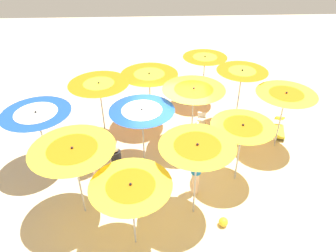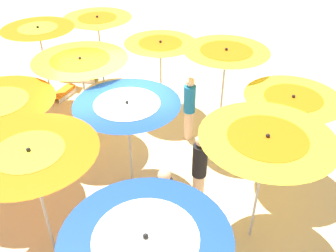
{
  "view_description": "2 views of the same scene",
  "coord_description": "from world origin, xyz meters",
  "px_view_note": "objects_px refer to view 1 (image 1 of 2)",
  "views": [
    {
      "loc": [
        -0.52,
        -8.96,
        7.45
      ],
      "look_at": [
        -0.08,
        0.26,
        1.17
      ],
      "focal_mm": 34.17,
      "sensor_mm": 36.0,
      "label": 1
    },
    {
      "loc": [
        -7.27,
        -0.16,
        5.91
      ],
      "look_at": [
        -0.39,
        -1.1,
        1.15
      ],
      "focal_mm": 40.17,
      "sensor_mm": 36.0,
      "label": 2
    }
  ],
  "objects_px": {
    "beachgoer_2": "(92,151)",
    "lounger_2": "(279,129)",
    "beach_umbrella_0": "(131,191)",
    "beach_umbrella_9": "(99,88)",
    "beach_ball": "(223,222)",
    "lounger_1": "(253,125)",
    "beachgoer_0": "(117,167)",
    "beach_umbrella_3": "(285,99)",
    "beach_umbrella_6": "(194,93)",
    "beach_umbrella_11": "(205,61)",
    "lounger_0": "(200,127)",
    "beach_umbrella_1": "(197,151)",
    "beach_umbrella_5": "(142,114)",
    "beachgoer_1": "(196,170)",
    "beach_umbrella_4": "(73,154)",
    "beach_umbrella_8": "(37,118)",
    "beach_umbrella_2": "(242,131)",
    "beach_umbrella_7": "(242,75)",
    "beach_umbrella_10": "(149,78)"
  },
  "relations": [
    {
      "from": "beach_umbrella_6",
      "to": "beachgoer_2",
      "type": "bearing_deg",
      "value": -156.57
    },
    {
      "from": "beach_umbrella_6",
      "to": "beach_umbrella_11",
      "type": "distance_m",
      "value": 3.28
    },
    {
      "from": "beach_umbrella_4",
      "to": "lounger_2",
      "type": "bearing_deg",
      "value": 27.2
    },
    {
      "from": "beach_umbrella_1",
      "to": "lounger_2",
      "type": "distance_m",
      "value": 5.81
    },
    {
      "from": "beach_umbrella_0",
      "to": "beach_umbrella_9",
      "type": "distance_m",
      "value": 5.08
    },
    {
      "from": "beach_umbrella_0",
      "to": "beachgoer_0",
      "type": "xyz_separation_m",
      "value": [
        -0.58,
        1.99,
        -0.99
      ]
    },
    {
      "from": "beach_umbrella_7",
      "to": "beachgoer_0",
      "type": "bearing_deg",
      "value": -142.11
    },
    {
      "from": "beach_umbrella_11",
      "to": "lounger_2",
      "type": "relative_size",
      "value": 1.71
    },
    {
      "from": "lounger_1",
      "to": "beachgoer_0",
      "type": "height_order",
      "value": "beachgoer_0"
    },
    {
      "from": "beach_umbrella_10",
      "to": "lounger_0",
      "type": "xyz_separation_m",
      "value": [
        1.98,
        -0.69,
        -1.86
      ]
    },
    {
      "from": "beach_umbrella_5",
      "to": "beach_umbrella_11",
      "type": "bearing_deg",
      "value": 57.67
    },
    {
      "from": "beachgoer_1",
      "to": "lounger_2",
      "type": "bearing_deg",
      "value": -165.05
    },
    {
      "from": "beachgoer_1",
      "to": "lounger_1",
      "type": "bearing_deg",
      "value": -153.11
    },
    {
      "from": "beach_umbrella_11",
      "to": "lounger_0",
      "type": "height_order",
      "value": "beach_umbrella_11"
    },
    {
      "from": "beach_umbrella_0",
      "to": "beachgoer_0",
      "type": "height_order",
      "value": "beach_umbrella_0"
    },
    {
      "from": "beach_umbrella_1",
      "to": "beach_umbrella_10",
      "type": "distance_m",
      "value": 4.99
    },
    {
      "from": "lounger_1",
      "to": "beachgoer_1",
      "type": "distance_m",
      "value": 4.45
    },
    {
      "from": "beach_umbrella_0",
      "to": "beach_umbrella_9",
      "type": "xyz_separation_m",
      "value": [
        -1.36,
        4.89,
        0.24
      ]
    },
    {
      "from": "beachgoer_1",
      "to": "beach_ball",
      "type": "relative_size",
      "value": 6.64
    },
    {
      "from": "beach_umbrella_7",
      "to": "beach_umbrella_1",
      "type": "bearing_deg",
      "value": -116.44
    },
    {
      "from": "beach_umbrella_0",
      "to": "beach_umbrella_11",
      "type": "bearing_deg",
      "value": 69.35
    },
    {
      "from": "beach_umbrella_8",
      "to": "beachgoer_1",
      "type": "xyz_separation_m",
      "value": [
        4.91,
        -1.49,
        -1.07
      ]
    },
    {
      "from": "lounger_0",
      "to": "beach_umbrella_7",
      "type": "bearing_deg",
      "value": 117.89
    },
    {
      "from": "beach_umbrella_3",
      "to": "lounger_2",
      "type": "height_order",
      "value": "beach_umbrella_3"
    },
    {
      "from": "lounger_1",
      "to": "beach_umbrella_5",
      "type": "bearing_deg",
      "value": 54.59
    },
    {
      "from": "beach_umbrella_8",
      "to": "beachgoer_2",
      "type": "relative_size",
      "value": 1.25
    },
    {
      "from": "beach_umbrella_3",
      "to": "lounger_2",
      "type": "bearing_deg",
      "value": 61.3
    },
    {
      "from": "beachgoer_2",
      "to": "lounger_2",
      "type": "bearing_deg",
      "value": 139.33
    },
    {
      "from": "beach_umbrella_1",
      "to": "beach_umbrella_9",
      "type": "height_order",
      "value": "beach_umbrella_1"
    },
    {
      "from": "beachgoer_2",
      "to": "beach_umbrella_1",
      "type": "bearing_deg",
      "value": 93.26
    },
    {
      "from": "beach_umbrella_11",
      "to": "beach_umbrella_6",
      "type": "bearing_deg",
      "value": -105.06
    },
    {
      "from": "beach_ball",
      "to": "lounger_1",
      "type": "bearing_deg",
      "value": 65.96
    },
    {
      "from": "beach_umbrella_8",
      "to": "beach_umbrella_2",
      "type": "bearing_deg",
      "value": -8.48
    },
    {
      "from": "beach_umbrella_3",
      "to": "beach_umbrella_9",
      "type": "bearing_deg",
      "value": 171.94
    },
    {
      "from": "beachgoer_0",
      "to": "beach_ball",
      "type": "relative_size",
      "value": 6.66
    },
    {
      "from": "beachgoer_0",
      "to": "beachgoer_1",
      "type": "xyz_separation_m",
      "value": [
        2.38,
        -0.24,
        -0.0
      ]
    },
    {
      "from": "beach_umbrella_9",
      "to": "beach_umbrella_11",
      "type": "height_order",
      "value": "beach_umbrella_9"
    },
    {
      "from": "beach_umbrella_8",
      "to": "lounger_2",
      "type": "distance_m",
      "value": 8.96
    },
    {
      "from": "beach_umbrella_1",
      "to": "beachgoer_1",
      "type": "distance_m",
      "value": 1.57
    },
    {
      "from": "beach_ball",
      "to": "beach_umbrella_9",
      "type": "bearing_deg",
      "value": 130.59
    },
    {
      "from": "beach_umbrella_7",
      "to": "beach_ball",
      "type": "distance_m",
      "value": 5.68
    },
    {
      "from": "beach_umbrella_6",
      "to": "beach_umbrella_5",
      "type": "bearing_deg",
      "value": -151.2
    },
    {
      "from": "beach_umbrella_2",
      "to": "beach_umbrella_10",
      "type": "xyz_separation_m",
      "value": [
        -2.78,
        3.49,
        0.14
      ]
    },
    {
      "from": "lounger_2",
      "to": "beach_umbrella_9",
      "type": "bearing_deg",
      "value": -75.58
    },
    {
      "from": "beach_umbrella_9",
      "to": "beach_umbrella_11",
      "type": "relative_size",
      "value": 1.06
    },
    {
      "from": "beach_umbrella_1",
      "to": "lounger_0",
      "type": "relative_size",
      "value": 1.97
    },
    {
      "from": "beach_umbrella_9",
      "to": "lounger_0",
      "type": "bearing_deg",
      "value": 3.29
    },
    {
      "from": "beach_umbrella_5",
      "to": "beach_umbrella_3",
      "type": "bearing_deg",
      "value": 7.57
    },
    {
      "from": "beach_umbrella_4",
      "to": "beach_umbrella_9",
      "type": "bearing_deg",
      "value": 87.23
    },
    {
      "from": "beach_umbrella_6",
      "to": "beachgoer_2",
      "type": "height_order",
      "value": "beach_umbrella_6"
    }
  ]
}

